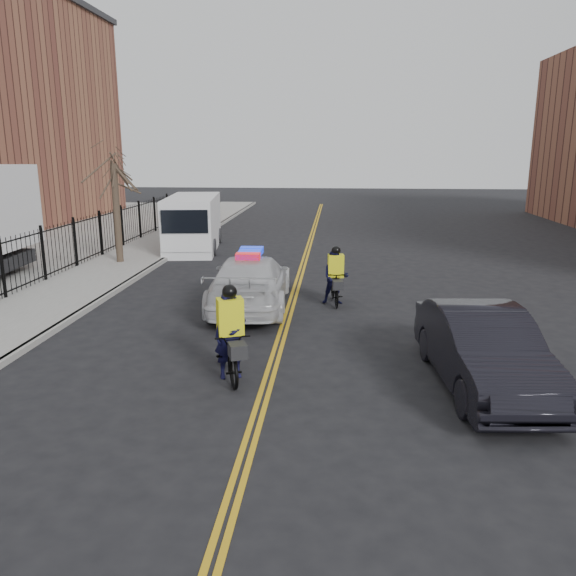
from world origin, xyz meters
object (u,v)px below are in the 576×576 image
Objects in this scene: police_cruiser at (250,282)px; cyclist_near at (231,345)px; dark_sedan at (483,349)px; cyclist_far at (335,281)px; cargo_van at (193,224)px.

cyclist_near reaches higher than police_cruiser.
police_cruiser is at bearing 130.56° from dark_sedan.
dark_sedan is at bearing -22.12° from cyclist_near.
dark_sedan is 5.11m from cyclist_near.
cyclist_near is at bearing -116.19° from cyclist_far.
cyclist_near is (0.40, -5.36, -0.11)m from police_cruiser.
dark_sedan is 18.18m from cargo_van.
cargo_van is at bearing -69.11° from police_cruiser.
dark_sedan is 2.24× the size of cyclist_near.
dark_sedan is at bearing -65.19° from cargo_van.
cyclist_far is at bearing 48.87° from cyclist_near.
dark_sedan is at bearing -70.49° from cyclist_far.
cargo_van is 15.96m from cyclist_near.
police_cruiser is 5.38m from cyclist_near.
cyclist_far is (6.83, -9.25, -0.52)m from cargo_van.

